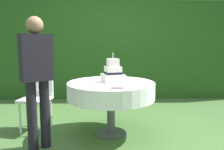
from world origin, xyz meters
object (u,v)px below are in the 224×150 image
serving_plate_far (90,80)px  cake_table (111,91)px  serving_plate_near (89,85)px  standing_person (37,74)px  napkin_stack (117,88)px  wedding_cake (113,74)px  garden_chair (38,94)px

serving_plate_far → cake_table: bearing=-30.3°
serving_plate_near → serving_plate_far: same height
standing_person → serving_plate_near: bearing=20.0°
serving_plate_far → napkin_stack: bearing=-58.0°
wedding_cake → garden_chair: 1.18m
wedding_cake → standing_person: bearing=-152.5°
serving_plate_near → standing_person: (-0.60, -0.22, 0.18)m
wedding_cake → garden_chair: (-1.12, 0.20, -0.32)m
wedding_cake → garden_chair: size_ratio=0.46×
serving_plate_near → cake_table: bearing=36.7°
cake_table → wedding_cake: bearing=55.2°
napkin_stack → standing_person: size_ratio=0.09×
wedding_cake → serving_plate_near: wedding_cake is taller
wedding_cake → napkin_stack: (0.04, -0.45, -0.11)m
cake_table → serving_plate_far: (-0.30, 0.17, 0.12)m
wedding_cake → serving_plate_far: wedding_cake is taller
wedding_cake → serving_plate_near: (-0.32, -0.26, -0.11)m
standing_person → napkin_stack: bearing=1.7°
serving_plate_far → napkin_stack: serving_plate_far is taller
garden_chair → standing_person: standing_person is taller
serving_plate_near → standing_person: bearing=-160.0°
cake_table → garden_chair: size_ratio=1.37×
serving_plate_far → standing_person: standing_person is taller
standing_person → serving_plate_far: bearing=45.8°
wedding_cake → serving_plate_near: 0.43m
serving_plate_far → wedding_cake: bearing=-21.8°
serving_plate_near → wedding_cake: bearing=39.0°
serving_plate_near → napkin_stack: serving_plate_near is taller
cake_table → garden_chair: (-1.09, 0.24, -0.09)m
standing_person → garden_chair: bearing=106.0°
wedding_cake → napkin_stack: bearing=-85.3°
serving_plate_near → napkin_stack: size_ratio=0.96×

